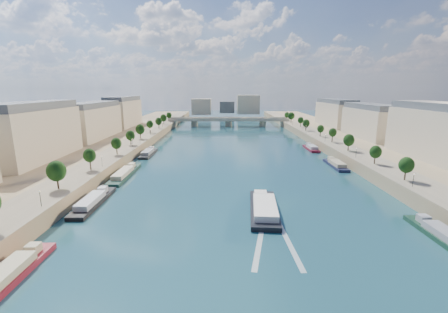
{
  "coord_description": "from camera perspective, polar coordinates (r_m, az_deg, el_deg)",
  "views": [
    {
      "loc": [
        -6.05,
        -42.31,
        34.59
      ],
      "look_at": [
        -5.24,
        87.73,
        5.0
      ],
      "focal_mm": 24.0,
      "sensor_mm": 36.0,
      "label": 1
    }
  ],
  "objects": [
    {
      "name": "bridge",
      "position": [
        281.96,
        0.88,
        6.81
      ],
      "size": [
        112.0,
        12.0,
        8.15
      ],
      "color": "#C1B79E",
      "rests_on": "ground"
    },
    {
      "name": "moored_barges_left",
      "position": [
        104.08,
        -22.8,
        -7.15
      ],
      "size": [
        5.0,
        156.35,
        3.6
      ],
      "color": "#181733",
      "rests_on": "ground"
    },
    {
      "name": "pave_right",
      "position": [
        158.42,
        23.11,
        1.03
      ],
      "size": [
        14.0,
        520.0,
        0.1
      ],
      "primitive_type": "cube",
      "color": "gray",
      "rests_on": "quay_right"
    },
    {
      "name": "pave_left",
      "position": [
        154.01,
        -19.67,
        1.0
      ],
      "size": [
        14.0,
        520.0,
        0.1
      ],
      "primitive_type": "cube",
      "color": "gray",
      "rests_on": "quay_left"
    },
    {
      "name": "lamps_left",
      "position": [
        142.76,
        -19.34,
        1.26
      ],
      "size": [
        0.36,
        200.36,
        4.28
      ],
      "color": "black",
      "rests_on": "ground"
    },
    {
      "name": "tour_barge",
      "position": [
        88.07,
        7.63,
        -9.72
      ],
      "size": [
        10.0,
        27.48,
        3.72
      ],
      "rotation": [
        0.0,
        0.0,
        -0.09
      ],
      "color": "black",
      "rests_on": "ground"
    },
    {
      "name": "quay_left",
      "position": [
        160.09,
        -24.68,
        0.07
      ],
      "size": [
        44.0,
        520.0,
        5.0
      ],
      "primitive_type": "cube",
      "color": "#9E8460",
      "rests_on": "ground"
    },
    {
      "name": "wake",
      "position": [
        73.64,
        9.43,
        -15.36
      ],
      "size": [
        10.74,
        26.03,
        0.04
      ],
      "color": "silver",
      "rests_on": "ground"
    },
    {
      "name": "trees_left",
      "position": [
        154.28,
        -18.88,
        3.14
      ],
      "size": [
        4.8,
        268.8,
        8.26
      ],
      "color": "#382B1E",
      "rests_on": "ground"
    },
    {
      "name": "buildings_left",
      "position": [
        174.28,
        -27.42,
        5.41
      ],
      "size": [
        16.0,
        226.0,
        23.2
      ],
      "color": "#BFB093",
      "rests_on": "ground"
    },
    {
      "name": "ground",
      "position": [
        146.57,
        2.02,
        -0.84
      ],
      "size": [
        700.0,
        700.0,
        0.0
      ],
      "primitive_type": "plane",
      "color": "#0D2A39",
      "rests_on": "ground"
    },
    {
      "name": "moored_barges_right",
      "position": [
        111.27,
        27.44,
        -6.34
      ],
      "size": [
        5.0,
        163.05,
        3.6
      ],
      "color": "black",
      "rests_on": "ground"
    },
    {
      "name": "trees_right",
      "position": [
        165.85,
        21.29,
        3.58
      ],
      "size": [
        4.8,
        268.8,
        8.26
      ],
      "color": "#382B1E",
      "rests_on": "ground"
    },
    {
      "name": "lamps_right",
      "position": [
        160.76,
        21.03,
        2.36
      ],
      "size": [
        0.36,
        200.36,
        4.28
      ],
      "color": "black",
      "rests_on": "ground"
    },
    {
      "name": "quay_right",
      "position": [
        165.44,
        27.8,
        0.14
      ],
      "size": [
        44.0,
        520.0,
        5.0
      ],
      "primitive_type": "cube",
      "color": "#9E8460",
      "rests_on": "ground"
    },
    {
      "name": "buildings_right",
      "position": [
        180.08,
        30.16,
        5.31
      ],
      "size": [
        16.0,
        226.0,
        23.2
      ],
      "color": "#BFB093",
      "rests_on": "ground"
    },
    {
      "name": "skyline",
      "position": [
        362.49,
        1.12,
        9.66
      ],
      "size": [
        79.0,
        42.0,
        22.0
      ],
      "color": "#BFB093",
      "rests_on": "ground"
    }
  ]
}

